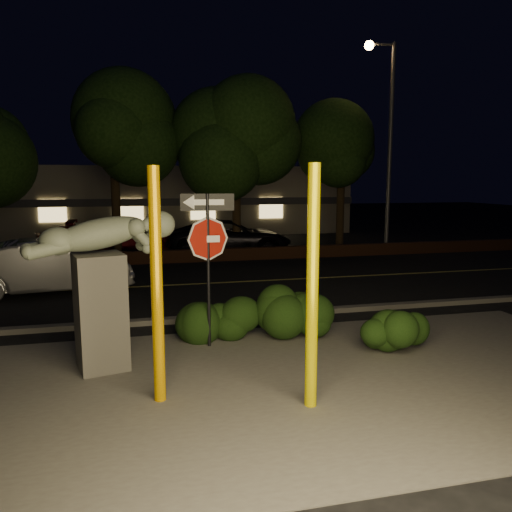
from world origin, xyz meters
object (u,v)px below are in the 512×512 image
Objects in this scene: yellow_pole_left at (157,287)px; signpost at (208,239)px; sculpture at (102,274)px; streetlight at (386,129)px; parked_car_red at (82,238)px; silver_sedan at (47,267)px; yellow_pole_right at (312,289)px; parked_car_dark at (230,237)px; parked_car_darkred at (127,234)px.

signpost is (1.06, 2.23, 0.40)m from yellow_pole_left.
sculpture is (-1.91, -0.70, -0.46)m from signpost.
parked_car_red is (-13.17, 2.99, -4.74)m from streetlight.
yellow_pole_right is at bearing -160.49° from silver_sedan.
parked_car_dark is (4.61, 12.81, -0.92)m from sculpture.
yellow_pole_left is at bearing -75.32° from sculpture.
streetlight reaches higher than sculpture.
parked_car_dark is at bearing 75.30° from yellow_pole_left.
yellow_pole_left reaches higher than parked_car_darkred.
sculpture reaches higher than parked_car_dark.
parked_car_dark is (2.71, 12.12, -1.38)m from signpost.
streetlight is 14.31m from parked_car_red.
parked_car_red is at bearing 95.73° from parked_car_darkred.
streetlight reaches higher than yellow_pole_left.
silver_sedan is at bearing 141.73° from parked_car_dark.
yellow_pole_left is 8.44m from silver_sedan.
silver_sedan is at bearing 119.55° from yellow_pole_right.
yellow_pole_right is 17.46m from parked_car_darkred.
parked_car_darkred is at bearing -97.27° from parked_car_red.
parked_car_dark is at bearing 81.36° from signpost.
streetlight is at bearing -77.92° from silver_sedan.
silver_sedan is (-3.84, 5.68, -1.35)m from signpost.
yellow_pole_right is 0.65× the size of parked_car_dark.
parked_car_darkred reaches higher than parked_car_red.
signpost is 0.56× the size of parked_car_dark.
yellow_pole_right is 17.68m from parked_car_red.
streetlight is at bearing 53.41° from signpost.
parked_car_darkred is at bearing 71.19° from parked_car_dark.
parked_car_red is 0.74× the size of parked_car_dark.
parked_car_dark is at bearing 55.98° from sculpture.
yellow_pole_right is (2.10, -0.69, 0.02)m from yellow_pole_left.
sculpture is 13.65m from parked_car_dark.
yellow_pole_right is at bearing -51.30° from sculpture.
signpost is 0.33× the size of streetlight.
silver_sedan reaches higher than parked_car_red.
parked_car_red is at bearing 105.52° from yellow_pole_right.
parked_car_red is at bearing 99.14° from yellow_pole_left.
signpost is 0.58× the size of parked_car_darkred.
sculpture is 0.53× the size of parked_car_darkred.
yellow_pole_left is at bearing -178.03° from parked_car_darkred.
parked_car_darkred is at bearing 100.91° from signpost.
streetlight reaches higher than signpost.
signpost reaches higher than parked_car_red.
sculpture is (-0.85, 1.54, -0.06)m from yellow_pole_left.
streetlight is at bearing -91.46° from parked_car_dark.
parked_car_dark is (6.54, 6.44, -0.03)m from silver_sedan.
silver_sedan reaches higher than parked_car_darkred.
sculpture is at bearing -124.23° from streetlight.
silver_sedan is at bearing 165.55° from parked_car_red.
yellow_pole_right reaches higher than parked_car_dark.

